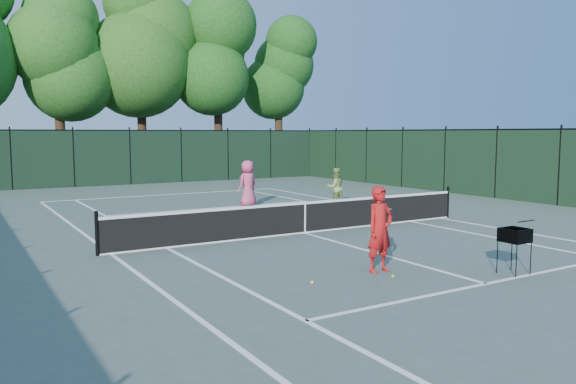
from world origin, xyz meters
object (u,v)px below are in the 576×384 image
player_green (335,187)px  loose_ball_near_cart (393,276)px  player_pink (248,184)px  loose_ball_midcourt (312,282)px  coach (380,229)px  ball_hopper (515,236)px

player_green → loose_ball_near_cart: size_ratio=22.35×
player_pink → player_green: (2.98, -1.69, -0.15)m
player_pink → loose_ball_midcourt: bearing=50.0°
player_green → loose_ball_near_cart: bearing=69.3°
coach → loose_ball_near_cart: bearing=-106.4°
coach → player_pink: bearing=73.2°
loose_ball_midcourt → ball_hopper: bearing=-20.3°
ball_hopper → loose_ball_near_cart: ball_hopper is taller
loose_ball_near_cart → loose_ball_midcourt: (-1.63, 0.45, 0.00)m
ball_hopper → loose_ball_near_cart: 2.66m
player_green → loose_ball_midcourt: player_green is taller
player_green → ball_hopper: size_ratio=1.61×
loose_ball_near_cart → loose_ball_midcourt: same height
loose_ball_near_cart → player_green: bearing=60.0°
coach → player_pink: size_ratio=0.98×
coach → ball_hopper: bearing=-39.5°
loose_ball_near_cart → loose_ball_midcourt: 1.69m
player_pink → loose_ball_near_cart: 11.46m
player_green → loose_ball_near_cart: 10.95m
coach → player_pink: (2.36, 10.61, 0.02)m
coach → player_green: 10.39m
ball_hopper → loose_ball_midcourt: size_ratio=13.90×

